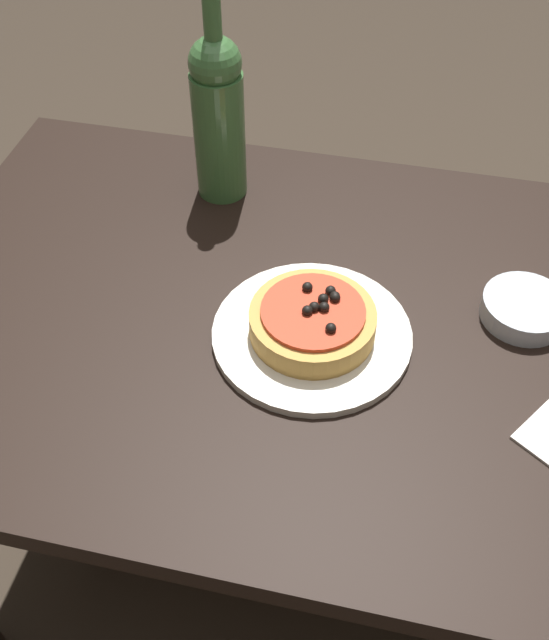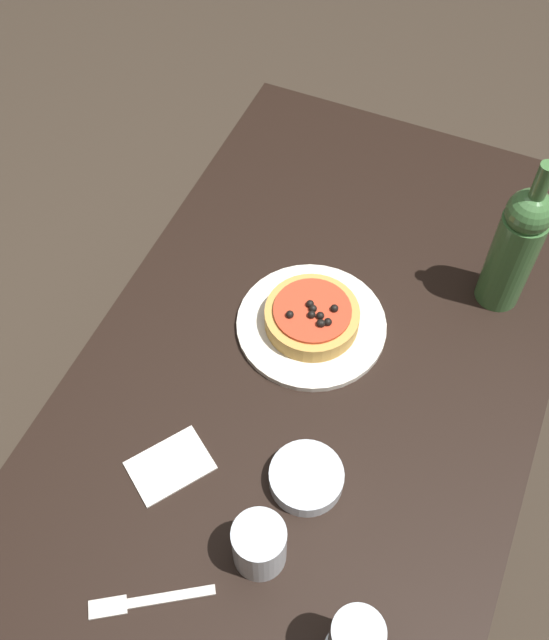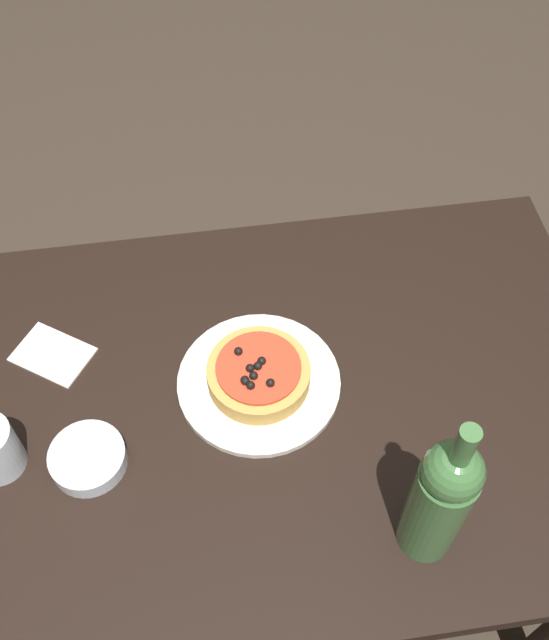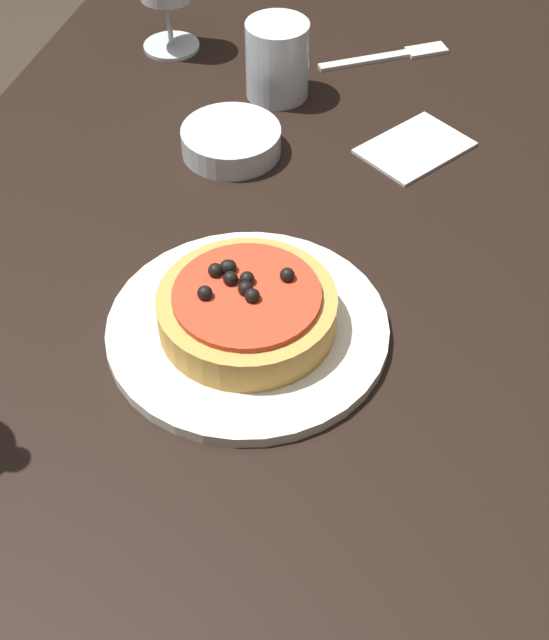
{
  "view_description": "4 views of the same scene",
  "coord_description": "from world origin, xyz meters",
  "px_view_note": "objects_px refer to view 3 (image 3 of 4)",
  "views": [
    {
      "loc": [
        -0.02,
        -0.69,
        1.47
      ],
      "look_at": [
        -0.16,
        -0.04,
        0.76
      ],
      "focal_mm": 42.0,
      "sensor_mm": 36.0,
      "label": 1
    },
    {
      "loc": [
        0.6,
        0.2,
        1.83
      ],
      "look_at": [
        -0.07,
        -0.09,
        0.77
      ],
      "focal_mm": 42.0,
      "sensor_mm": 36.0,
      "label": 2
    },
    {
      "loc": [
        -0.05,
        0.59,
        1.78
      ],
      "look_at": [
        -0.14,
        -0.09,
        0.83
      ],
      "focal_mm": 42.0,
      "sensor_mm": 36.0,
      "label": 3
    },
    {
      "loc": [
        -0.66,
        -0.21,
        1.34
      ],
      "look_at": [
        -0.12,
        -0.06,
        0.76
      ],
      "focal_mm": 50.0,
      "sensor_mm": 36.0,
      "label": 4
    }
  ],
  "objects_px": {
    "dinner_plate": "(259,382)",
    "side_bowl": "(88,458)",
    "dining_table": "(198,438)",
    "wine_bottle": "(441,498)",
    "pizza": "(258,374)"
  },
  "relations": [
    {
      "from": "dinner_plate",
      "to": "side_bowl",
      "type": "bearing_deg",
      "value": 20.19
    },
    {
      "from": "dinner_plate",
      "to": "pizza",
      "type": "relative_size",
      "value": 1.6
    },
    {
      "from": "dining_table",
      "to": "pizza",
      "type": "height_order",
      "value": "pizza"
    },
    {
      "from": "dining_table",
      "to": "dinner_plate",
      "type": "height_order",
      "value": "dinner_plate"
    },
    {
      "from": "dinner_plate",
      "to": "wine_bottle",
      "type": "distance_m",
      "value": 0.37
    },
    {
      "from": "pizza",
      "to": "dinner_plate",
      "type": "bearing_deg",
      "value": -133.9
    },
    {
      "from": "dinner_plate",
      "to": "side_bowl",
      "type": "height_order",
      "value": "side_bowl"
    },
    {
      "from": "dining_table",
      "to": "side_bowl",
      "type": "bearing_deg",
      "value": 22.1
    },
    {
      "from": "dining_table",
      "to": "dinner_plate",
      "type": "distance_m",
      "value": 0.15
    },
    {
      "from": "wine_bottle",
      "to": "side_bowl",
      "type": "relative_size",
      "value": 2.78
    },
    {
      "from": "wine_bottle",
      "to": "side_bowl",
      "type": "distance_m",
      "value": 0.53
    },
    {
      "from": "dinner_plate",
      "to": "wine_bottle",
      "type": "xyz_separation_m",
      "value": [
        -0.2,
        0.29,
        0.13
      ]
    },
    {
      "from": "dining_table",
      "to": "dinner_plate",
      "type": "xyz_separation_m",
      "value": [
        -0.11,
        -0.03,
        0.1
      ]
    },
    {
      "from": "dining_table",
      "to": "pizza",
      "type": "distance_m",
      "value": 0.17
    },
    {
      "from": "dining_table",
      "to": "wine_bottle",
      "type": "distance_m",
      "value": 0.46
    }
  ]
}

